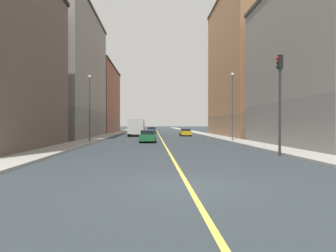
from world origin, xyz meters
TOP-DOWN VIEW (x-y plane):
  - ground_plane at (0.00, 0.00)m, footprint 400.00×400.00m
  - sidewalk_left at (8.73, 49.00)m, footprint 2.56×168.00m
  - sidewalk_right at (-8.73, 49.00)m, footprint 2.56×168.00m
  - lane_center_stripe at (0.00, 49.00)m, footprint 0.16×154.00m
  - building_left_near at (14.18, 16.02)m, footprint 8.63×17.45m
  - building_left_mid at (14.18, 37.35)m, footprint 8.63×21.63m
  - building_right_midblock at (-14.18, 34.67)m, footprint 8.63×22.08m
  - building_right_distant at (-14.18, 58.10)m, footprint 8.63×23.15m
  - traffic_light_left_near at (7.03, 8.59)m, footprint 0.40×0.32m
  - street_lamp_left_near at (8.05, 23.24)m, footprint 0.36×0.36m
  - street_lamp_right_near at (-8.05, 22.18)m, footprint 0.36×0.36m
  - car_green at (-1.70, 22.75)m, footprint 1.87×4.00m
  - car_teal at (-1.36, 52.92)m, footprint 2.07×4.46m
  - car_yellow at (4.39, 39.05)m, footprint 1.84×4.47m
  - box_truck at (-3.86, 38.79)m, footprint 2.58×7.37m

SIDE VIEW (x-z plane):
  - ground_plane at x=0.00m, z-range 0.00..0.00m
  - lane_center_stripe at x=0.00m, z-range 0.00..0.01m
  - sidewalk_left at x=8.73m, z-range 0.00..0.15m
  - sidewalk_right at x=-8.73m, z-range 0.00..0.15m
  - car_yellow at x=4.39m, z-range 0.00..1.24m
  - car_teal at x=-1.36m, z-range -0.01..1.31m
  - car_green at x=-1.70m, z-range -0.01..1.35m
  - box_truck at x=-3.86m, z-range 0.14..2.93m
  - traffic_light_left_near at x=7.03m, z-range 0.92..7.45m
  - street_lamp_right_near at x=-8.05m, z-range 0.91..8.13m
  - street_lamp_left_near at x=8.05m, z-range 0.92..8.73m
  - building_left_near at x=14.18m, z-range 0.01..15.22m
  - building_right_distant at x=-14.18m, z-range 0.01..15.32m
  - building_right_midblock at x=-14.18m, z-range 0.01..19.30m
  - building_left_mid at x=14.18m, z-range 0.01..23.40m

